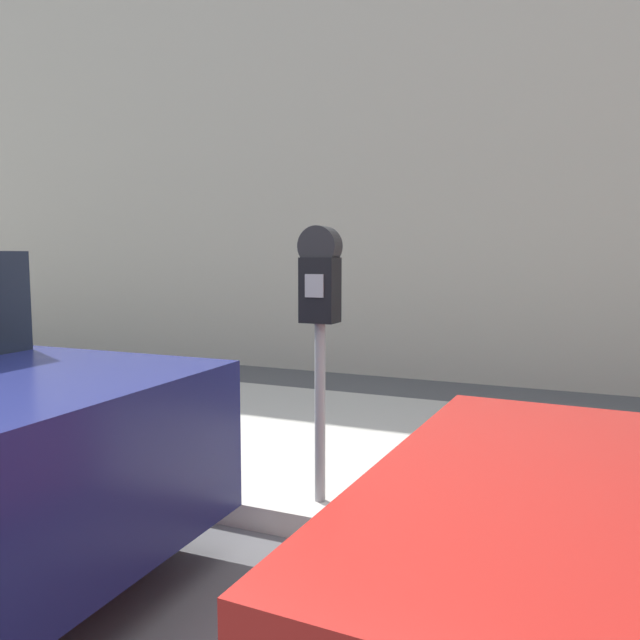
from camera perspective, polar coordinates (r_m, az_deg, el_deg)
ground_plane at (r=2.87m, az=-13.69°, el=-24.57°), size 60.00×60.00×0.00m
sidewalk at (r=4.63m, az=3.33°, el=-11.47°), size 24.00×2.80×0.13m
building_facade at (r=7.60m, az=12.05°, el=18.69°), size 24.00×0.30×6.30m
parking_meter at (r=3.25m, az=-0.00°, el=1.75°), size 0.21×0.15×1.47m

